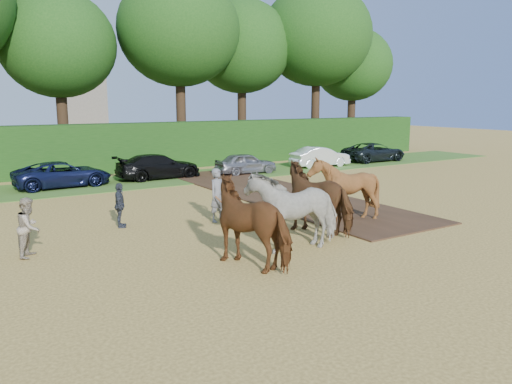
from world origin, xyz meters
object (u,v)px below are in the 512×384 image
Objects in this scene: spectator_near at (29,227)px; parked_cars at (241,162)px; plough_team at (304,202)px; church at (78,25)px; spectator_far at (120,205)px.

parked_cars is (13.65, 11.34, -0.18)m from spectator_near.
plough_team is 0.29× the size of church.
plough_team reaches higher than parked_cars.
parked_cars is 43.02m from church.
plough_team reaches higher than spectator_near.
plough_team is 15.09m from parked_cars.
spectator_far is 0.06× the size of church.
spectator_far is 0.20× the size of plough_team.
spectator_far is 53.16m from church.
spectator_far is at bearing -102.11° from church.
parked_cars is (10.47, 9.42, -0.11)m from spectator_far.
spectator_near reaches higher than parked_cars.
spectator_near is 17.74m from parked_cars.
parked_cars is at bearing -21.92° from spectator_near.
spectator_far is 6.46m from plough_team.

